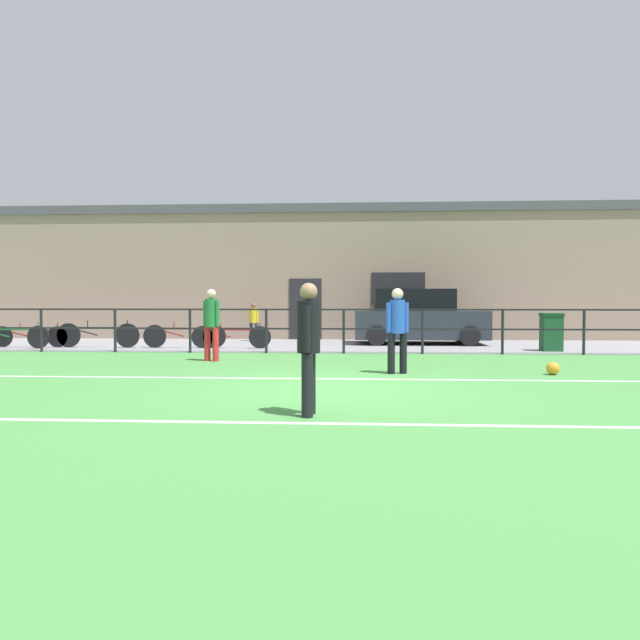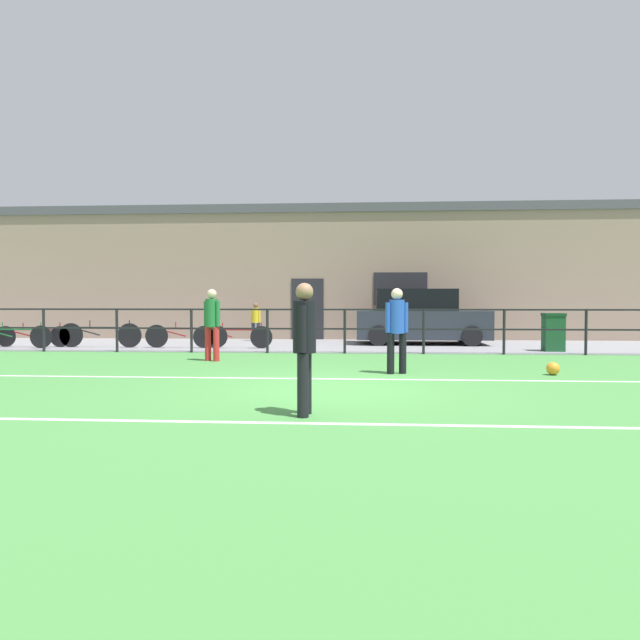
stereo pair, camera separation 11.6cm
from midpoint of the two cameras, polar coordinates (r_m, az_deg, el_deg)
ground at (r=9.08m, az=1.69°, el=-6.89°), size 60.00×44.00×0.04m
field_line_touchline at (r=10.24m, az=1.97°, el=-5.75°), size 36.00×0.11×0.00m
field_line_hash at (r=6.62m, az=0.78°, el=-10.04°), size 36.00×0.11×0.00m
pavement_strip at (r=17.52m, az=2.85°, el=-2.49°), size 48.00×5.00×0.02m
perimeter_fence at (r=14.98m, az=2.65°, el=-0.43°), size 36.07×0.07×1.15m
clubhouse_facade at (r=21.19m, az=3.08°, el=4.58°), size 28.00×2.56×4.66m
player_goalkeeper at (r=6.96m, az=-1.05°, el=-1.99°), size 0.28×0.43×1.58m
player_striker at (r=13.36m, az=-10.23°, el=-0.02°), size 0.41×0.28×1.62m
player_winger at (r=10.98m, az=7.78°, el=-0.51°), size 0.42×0.28×1.59m
soccer_ball_match at (r=11.59m, az=21.99°, el=-4.41°), size 0.24×0.24×0.24m
spectator_child at (r=19.41m, az=-6.11°, el=0.07°), size 0.34×0.22×1.25m
parked_car_red at (r=18.28m, az=9.90°, el=0.19°), size 3.99×1.92×1.69m
bicycle_parked_0 at (r=16.59m, az=-8.32°, el=-1.60°), size 2.25×0.04×0.73m
bicycle_parked_1 at (r=16.92m, az=-12.72°, el=-1.51°), size 2.36×0.04×0.75m
bicycle_parked_2 at (r=17.80m, az=-20.45°, el=-1.36°), size 2.41×0.04×0.78m
bicycle_parked_3 at (r=18.54m, az=-27.60°, el=-1.41°), size 2.30×0.04×0.74m
bicycle_parked_4 at (r=18.72m, az=-26.02°, el=-1.40°), size 2.24×0.04×0.71m
trash_bin_0 at (r=16.65m, az=21.94°, el=-1.09°), size 0.53×0.45×1.01m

